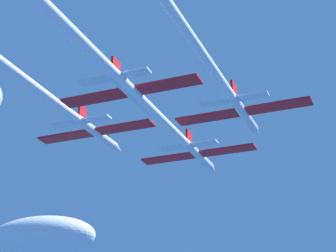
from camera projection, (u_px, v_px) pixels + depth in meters
The scene contains 5 objects.
jet_lead at pixel (157, 114), 77.94m from camera, with size 18.17×58.58×3.01m.
jet_left_wing at pixel (45, 94), 75.03m from camera, with size 18.17×52.13×3.01m.
jet_right_wing at pixel (202, 53), 64.60m from camera, with size 18.17×58.67×3.01m.
jet_slot at pixel (71, 34), 60.63m from camera, with size 18.17×53.64×3.01m.
cloud_puffy at pixel (41, 238), 115.30m from camera, with size 23.05×12.68×8.07m, color white.
Camera 1 is at (28.16, -82.35, -32.95)m, focal length 63.73 mm.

